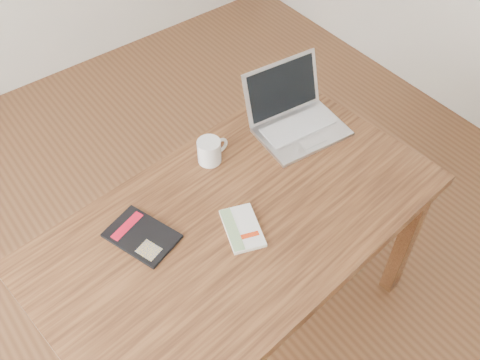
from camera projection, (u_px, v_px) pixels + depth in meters
room at (143, 69)px, 1.31m from camera, size 4.04×4.04×2.70m
desk at (239, 233)px, 1.84m from camera, size 1.44×0.92×0.75m
white_guidebook at (242, 228)px, 1.73m from camera, size 0.16×0.20×0.02m
black_guidebook at (142, 236)px, 1.71m from camera, size 0.21×0.26×0.01m
laptop at (295, 116)px, 2.03m from camera, size 0.36×0.33×0.22m
coffee_mug at (210, 151)px, 1.91m from camera, size 0.12×0.09×0.09m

